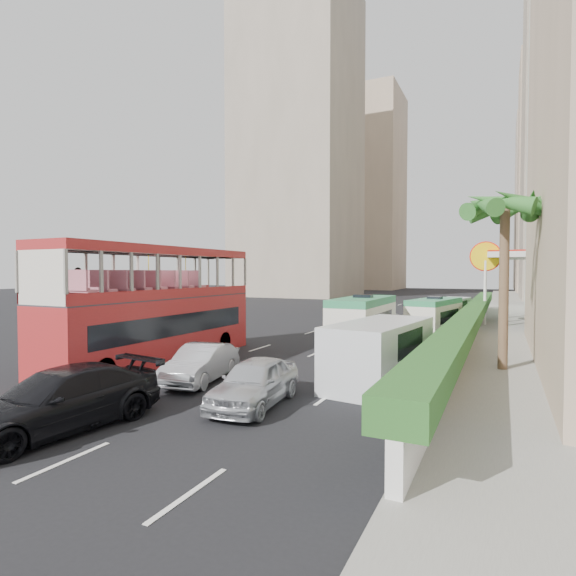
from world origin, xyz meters
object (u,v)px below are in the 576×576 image
Objects in this scene: van_asset at (383,334)px; minibus_near at (363,324)px; panel_van_near at (380,353)px; car_black at (60,430)px; car_silver_lane_b at (255,405)px; shell_station at (536,288)px; palm_tree at (504,287)px; minibus_far at (435,319)px; car_silver_lane_a at (201,382)px; panel_van_far at (452,310)px; double_decker_bus at (157,304)px.

van_asset is 0.79× the size of minibus_near.
panel_van_near is at bearing -68.66° from minibus_near.
panel_van_near is (6.03, 8.14, 1.10)m from car_black.
car_silver_lane_b is 28.40m from shell_station.
panel_van_near is 23.53m from shell_station.
minibus_near is at bearing -77.36° from van_asset.
palm_tree is at bearing -23.82° from minibus_near.
car_black is 0.98× the size of minibus_far.
shell_station is at bearing 82.17° from panel_van_near.
shell_station is (9.12, 9.88, 2.75)m from van_asset.
minibus_near is 7.35m from palm_tree.
car_silver_lane_a is 0.73× the size of panel_van_near.
palm_tree is at bearing 44.23° from car_silver_lane_b.
minibus_near reaches higher than car_black.
panel_van_near is at bearing -80.40° from panel_van_far.
minibus_near is 0.75× the size of shell_station.
car_silver_lane_a is 0.86× the size of panel_van_far.
car_silver_lane_b is 16.71m from minibus_far.
minibus_far is at bearing -119.45° from shell_station.
van_asset is at bearing 110.50° from panel_van_near.
car_black is 21.14m from van_asset.
minibus_near is 1.09× the size of panel_van_near.
van_asset is at bearing -98.09° from panel_van_far.
shell_station is at bearing 66.20° from car_silver_lane_b.
panel_van_near is at bearing -80.83° from minibus_far.
panel_van_near is at bearing 12.31° from car_silver_lane_a.
double_decker_bus is 10.14m from minibus_near.
shell_station is at bearing 11.73° from panel_van_far.
car_silver_lane_a is at bearing -149.58° from panel_van_near.
minibus_far is 10.27m from panel_van_far.
car_silver_lane_a is at bearing -147.82° from palm_tree.
van_asset is (-0.30, 16.97, 0.00)m from car_silver_lane_b.
van_asset is 10.26m from panel_van_far.
double_decker_bus is 2.09× the size of car_black.
car_silver_lane_a is 0.77× the size of car_black.
panel_van_far is (3.18, 9.70, 0.94)m from van_asset.
double_decker_bus reaches higher than minibus_near.
car_black is 21.33m from minibus_far.
minibus_near is (3.51, 14.67, 1.33)m from car_black.
car_silver_lane_a is at bearing 95.76° from car_black.
palm_tree reaches higher than car_black.
panel_van_far is 19.35m from palm_tree.
palm_tree is (13.80, 4.00, 0.85)m from double_decker_bus.
minibus_far is (2.93, 16.41, 1.18)m from car_silver_lane_b.
panel_van_near is (2.52, -6.53, -0.23)m from minibus_near.
van_asset is at bearing 62.34° from double_decker_bus.
double_decker_bus reaches higher than van_asset.
palm_tree is at bearing 57.04° from car_black.
shell_station reaches higher than minibus_far.
double_decker_bus is 9.99m from panel_van_near.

